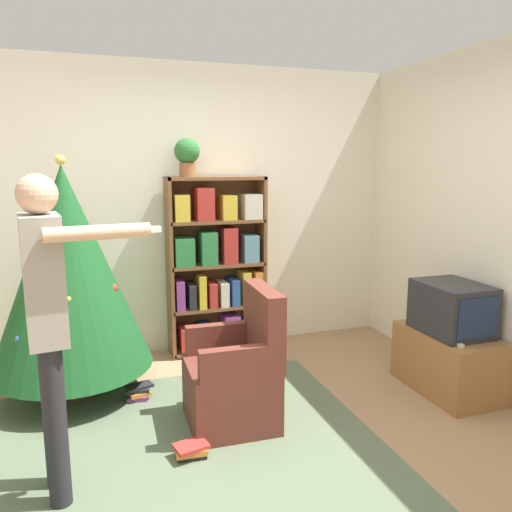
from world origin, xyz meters
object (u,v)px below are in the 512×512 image
at_px(television, 452,308).
at_px(armchair, 236,377).
at_px(bookshelf, 217,268).
at_px(standing_person, 48,312).
at_px(potted_plant, 187,154).
at_px(christmas_tree, 68,269).

height_order(television, armchair, armchair).
bearing_deg(television, bookshelf, 136.38).
height_order(standing_person, potted_plant, potted_plant).
distance_m(christmas_tree, potted_plant, 1.41).
relative_size(bookshelf, television, 3.00).
bearing_deg(television, potted_plant, 140.84).
xyz_separation_m(television, potted_plant, (-1.71, 1.39, 1.15)).
xyz_separation_m(armchair, potted_plant, (-0.04, 1.34, 1.48)).
height_order(bookshelf, potted_plant, potted_plant).
bearing_deg(bookshelf, potted_plant, 179.12).
xyz_separation_m(bookshelf, standing_person, (-1.30, -1.76, 0.20)).
distance_m(bookshelf, christmas_tree, 1.37).
bearing_deg(potted_plant, standing_person, -120.70).
relative_size(bookshelf, potted_plant, 4.89).
bearing_deg(armchair, bookshelf, 172.55).
xyz_separation_m(television, standing_person, (-2.76, -0.37, 0.34)).
height_order(bookshelf, christmas_tree, christmas_tree).
height_order(television, christmas_tree, christmas_tree).
relative_size(bookshelf, armchair, 1.75).
xyz_separation_m(bookshelf, television, (1.46, -1.39, -0.13)).
distance_m(television, armchair, 1.70).
distance_m(television, standing_person, 2.80).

